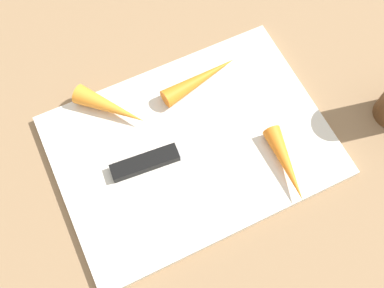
{
  "coord_description": "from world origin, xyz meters",
  "views": [
    {
      "loc": [
        -0.1,
        -0.22,
        0.57
      ],
      "look_at": [
        0.0,
        0.0,
        0.01
      ],
      "focal_mm": 42.38,
      "sensor_mm": 36.0,
      "label": 1
    }
  ],
  "objects_px": {
    "carrot_longest": "(200,79)",
    "carrot_shortest": "(110,107)",
    "cutting_board": "(192,146)",
    "carrot_medium": "(286,164)",
    "knife": "(155,161)"
  },
  "relations": [
    {
      "from": "carrot_longest",
      "to": "knife",
      "type": "bearing_deg",
      "value": -150.19
    },
    {
      "from": "carrot_shortest",
      "to": "knife",
      "type": "bearing_deg",
      "value": -25.69
    },
    {
      "from": "carrot_medium",
      "to": "knife",
      "type": "bearing_deg",
      "value": -110.99
    },
    {
      "from": "knife",
      "to": "carrot_shortest",
      "type": "xyz_separation_m",
      "value": [
        -0.02,
        0.09,
        0.01
      ]
    },
    {
      "from": "knife",
      "to": "carrot_medium",
      "type": "height_order",
      "value": "carrot_medium"
    },
    {
      "from": "carrot_longest",
      "to": "carrot_shortest",
      "type": "height_order",
      "value": "carrot_shortest"
    },
    {
      "from": "carrot_medium",
      "to": "carrot_shortest",
      "type": "relative_size",
      "value": 1.0
    },
    {
      "from": "cutting_board",
      "to": "carrot_medium",
      "type": "relative_size",
      "value": 3.52
    },
    {
      "from": "knife",
      "to": "carrot_longest",
      "type": "distance_m",
      "value": 0.13
    },
    {
      "from": "carrot_longest",
      "to": "carrot_shortest",
      "type": "bearing_deg",
      "value": 166.47
    },
    {
      "from": "carrot_longest",
      "to": "carrot_medium",
      "type": "relative_size",
      "value": 1.15
    },
    {
      "from": "cutting_board",
      "to": "carrot_shortest",
      "type": "xyz_separation_m",
      "value": [
        -0.08,
        0.09,
        0.02
      ]
    },
    {
      "from": "knife",
      "to": "carrot_shortest",
      "type": "height_order",
      "value": "carrot_shortest"
    },
    {
      "from": "carrot_longest",
      "to": "cutting_board",
      "type": "bearing_deg",
      "value": -130.98
    },
    {
      "from": "cutting_board",
      "to": "carrot_medium",
      "type": "xyz_separation_m",
      "value": [
        0.09,
        -0.08,
        0.02
      ]
    }
  ]
}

